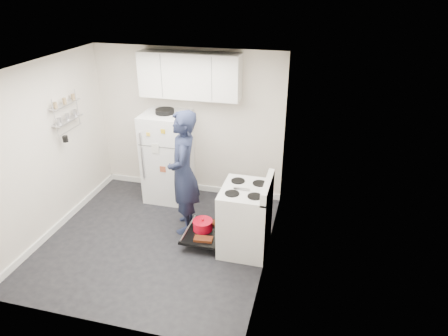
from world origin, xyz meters
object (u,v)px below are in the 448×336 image
(open_oven_door, at_px, (204,229))
(refrigerator, at_px, (168,156))
(person, at_px, (183,173))
(electric_range, at_px, (244,219))

(open_oven_door, distance_m, refrigerator, 1.54)
(open_oven_door, bearing_deg, person, 145.15)
(person, bearing_deg, electric_range, 58.58)
(open_oven_door, height_order, person, person)
(electric_range, distance_m, refrigerator, 1.92)
(person, bearing_deg, refrigerator, -160.87)
(electric_range, height_order, refrigerator, refrigerator)
(refrigerator, height_order, person, person)
(refrigerator, bearing_deg, person, -55.13)
(open_oven_door, relative_size, refrigerator, 0.44)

